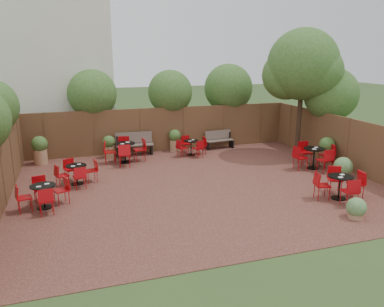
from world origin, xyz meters
name	(u,v)px	position (x,y,z in m)	size (l,w,h in m)	color
ground	(198,185)	(0.00, 0.00, 0.00)	(80.00, 80.00, 0.00)	#354F23
courtyard_paving	(198,185)	(0.00, 0.00, 0.01)	(12.00, 10.00, 0.02)	#3D1C19
fence_back	(163,129)	(0.00, 5.00, 1.00)	(12.00, 0.08, 2.00)	brown
fence_left	(1,174)	(-6.00, 0.00, 1.00)	(0.08, 10.00, 2.00)	brown
fence_right	(348,144)	(6.00, 0.00, 1.00)	(0.08, 10.00, 2.00)	brown
neighbour_building	(55,61)	(-4.50, 8.00, 4.00)	(5.00, 4.00, 8.00)	silver
overhang_foliage	(148,99)	(-1.09, 2.81, 2.65)	(15.56, 10.61, 2.36)	#30561C
courtyard_tree	(303,68)	(5.39, 2.42, 3.76)	(3.02, 2.97, 5.38)	black
park_bench_left	(134,143)	(-1.40, 4.63, 0.53)	(1.63, 0.60, 0.99)	brown
park_bench_right	(219,139)	(2.57, 4.62, 0.45)	(1.39, 0.61, 0.84)	brown
bistro_tables	(193,164)	(0.14, 1.02, 0.45)	(11.31, 7.80, 0.94)	black
planters	(164,147)	(-0.37, 3.37, 0.60)	(11.52, 4.52, 1.15)	#986D4C
low_shrubs	(370,189)	(4.55, -2.88, 0.35)	(2.65, 4.50, 0.73)	#986D4C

